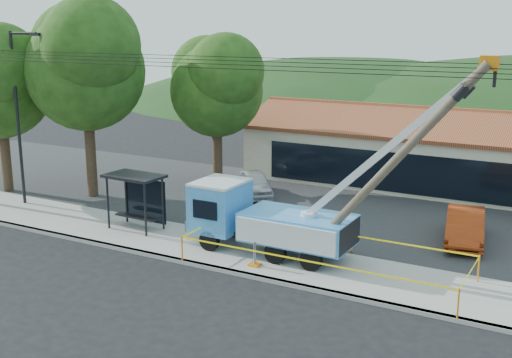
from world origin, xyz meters
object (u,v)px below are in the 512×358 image
object	(u,v)px
bus_shelter	(137,189)
car_red	(464,244)
leaning_pole	(393,163)
utility_truck	(268,217)
car_silver	(255,197)

from	to	relation	value
bus_shelter	car_red	world-z (taller)	bus_shelter
leaning_pole	bus_shelter	bearing A→B (deg)	178.11
leaning_pole	car_red	world-z (taller)	leaning_pole
bus_shelter	car_red	bearing A→B (deg)	23.72
utility_truck	car_silver	bearing A→B (deg)	122.27
car_silver	car_red	distance (m)	12.05
leaning_pole	car_red	xyz separation A→B (m)	(1.61, 5.72, -4.52)
utility_truck	car_silver	distance (m)	9.40
leaning_pole	car_silver	xyz separation A→B (m)	(-10.18, 8.24, -4.52)
leaning_pole	bus_shelter	world-z (taller)	leaning_pole
leaning_pole	car_red	bearing A→B (deg)	74.28
leaning_pole	car_silver	world-z (taller)	leaning_pole
utility_truck	bus_shelter	xyz separation A→B (m)	(-6.74, -0.02, 0.38)
utility_truck	car_red	size ratio (longest dim) A/B	2.67
leaning_pole	car_silver	size ratio (longest dim) A/B	2.07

